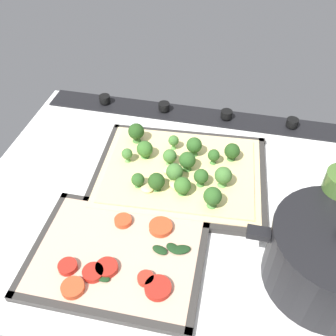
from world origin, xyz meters
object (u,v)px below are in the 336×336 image
at_px(veggie_pizza_back, 118,256).
at_px(baking_tray_front, 180,175).
at_px(cooking_pot, 331,258).
at_px(oil_bottle, 333,203).
at_px(broccoli_pizza, 180,169).
at_px(baking_tray_back, 118,256).

bearing_deg(veggie_pizza_back, baking_tray_front, -105.86).
xyz_separation_m(baking_tray_front, cooking_pot, (-0.27, 0.18, 0.05)).
height_order(baking_tray_front, oil_bottle, oil_bottle).
bearing_deg(oil_bottle, cooking_pot, 86.86).
xyz_separation_m(broccoli_pizza, cooking_pot, (-0.27, 0.18, 0.04)).
height_order(baking_tray_front, broccoli_pizza, broccoli_pizza).
bearing_deg(veggie_pizza_back, baking_tray_back, -43.64).
bearing_deg(baking_tray_back, cooking_pot, -174.23).
xyz_separation_m(veggie_pizza_back, oil_bottle, (-0.34, -0.13, 0.07)).
relative_size(broccoli_pizza, veggie_pizza_back, 1.26).
height_order(baking_tray_back, cooking_pot, cooking_pot).
bearing_deg(baking_tray_front, oil_bottle, 162.00).
xyz_separation_m(broccoli_pizza, veggie_pizza_back, (0.06, 0.22, -0.01)).
xyz_separation_m(baking_tray_front, baking_tray_back, (0.07, 0.22, 0.00)).
bearing_deg(cooking_pot, oil_bottle, -93.14).
distance_m(veggie_pizza_back, cooking_pot, 0.34).
height_order(cooking_pot, oil_bottle, oil_bottle).
bearing_deg(veggie_pizza_back, oil_bottle, -158.82).
height_order(broccoli_pizza, cooking_pot, cooking_pot).
distance_m(baking_tray_back, cooking_pot, 0.34).
xyz_separation_m(baking_tray_back, cooking_pot, (-0.34, -0.03, 0.05)).
relative_size(baking_tray_front, veggie_pizza_back, 1.36).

